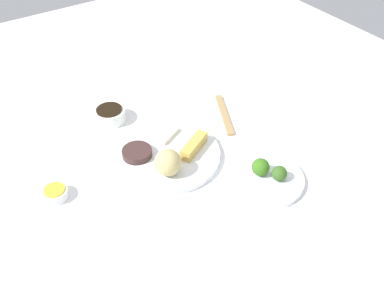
% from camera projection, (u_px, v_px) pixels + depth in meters
% --- Properties ---
extents(tabletop, '(2.20, 2.20, 0.02)m').
position_uv_depth(tabletop, '(155.00, 164.00, 1.16)').
color(tabletop, white).
rests_on(tabletop, ground).
extents(main_plate, '(0.30, 0.30, 0.02)m').
position_uv_depth(main_plate, '(166.00, 155.00, 1.17)').
color(main_plate, white).
rests_on(main_plate, tabletop).
extents(rice_scoop, '(0.07, 0.07, 0.07)m').
position_uv_depth(rice_scoop, '(168.00, 162.00, 1.08)').
color(rice_scoop, tan).
rests_on(rice_scoop, main_plate).
extents(spring_roll, '(0.11, 0.08, 0.03)m').
position_uv_depth(spring_roll, '(194.00, 146.00, 1.16)').
color(spring_roll, gold).
rests_on(spring_roll, main_plate).
extents(crab_rangoon_wonton, '(0.10, 0.09, 0.01)m').
position_uv_depth(crab_rangoon_wonton, '(163.00, 133.00, 1.21)').
color(crab_rangoon_wonton, beige).
rests_on(crab_rangoon_wonton, main_plate).
extents(stir_fry_heap, '(0.08, 0.08, 0.02)m').
position_uv_depth(stir_fry_heap, '(137.00, 153.00, 1.15)').
color(stir_fry_heap, '#3D2825').
rests_on(stir_fry_heap, main_plate).
extents(broccoli_plate, '(0.21, 0.21, 0.01)m').
position_uv_depth(broccoli_plate, '(264.00, 178.00, 1.10)').
color(broccoli_plate, white).
rests_on(broccoli_plate, tabletop).
extents(broccoli_floret_0, '(0.04, 0.04, 0.04)m').
position_uv_depth(broccoli_floret_0, '(279.00, 173.00, 1.08)').
color(broccoli_floret_0, '#365D21').
rests_on(broccoli_floret_0, broccoli_plate).
extents(broccoli_floret_1, '(0.05, 0.05, 0.05)m').
position_uv_depth(broccoli_floret_1, '(261.00, 167.00, 1.09)').
color(broccoli_floret_1, '#376D1B').
rests_on(broccoli_floret_1, broccoli_plate).
extents(soy_sauce_bowl, '(0.09, 0.09, 0.04)m').
position_uv_depth(soy_sauce_bowl, '(110.00, 115.00, 1.28)').
color(soy_sauce_bowl, white).
rests_on(soy_sauce_bowl, tabletop).
extents(soy_sauce_bowl_liquid, '(0.08, 0.08, 0.00)m').
position_uv_depth(soy_sauce_bowl_liquid, '(109.00, 110.00, 1.27)').
color(soy_sauce_bowl_liquid, black).
rests_on(soy_sauce_bowl_liquid, soy_sauce_bowl).
extents(sauce_ramekin_hot_mustard, '(0.06, 0.06, 0.02)m').
position_uv_depth(sauce_ramekin_hot_mustard, '(55.00, 194.00, 1.05)').
color(sauce_ramekin_hot_mustard, white).
rests_on(sauce_ramekin_hot_mustard, tabletop).
extents(sauce_ramekin_hot_mustard_liquid, '(0.05, 0.05, 0.00)m').
position_uv_depth(sauce_ramekin_hot_mustard_liquid, '(54.00, 190.00, 1.04)').
color(sauce_ramekin_hot_mustard_liquid, yellow).
rests_on(sauce_ramekin_hot_mustard_liquid, sauce_ramekin_hot_mustard).
extents(chopsticks_pair, '(0.10, 0.19, 0.01)m').
position_uv_depth(chopsticks_pair, '(224.00, 114.00, 1.31)').
color(chopsticks_pair, '#A58350').
rests_on(chopsticks_pair, tabletop).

